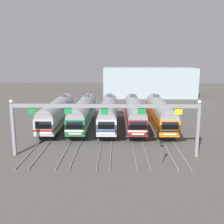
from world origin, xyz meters
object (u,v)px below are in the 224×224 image
object	(u,v)px
commuter_train_orange	(160,112)
commuter_train_green	(83,112)
commuter_train_silver	(108,112)
commuter_train_maroon	(134,112)
commuter_train_stainless	(57,112)
yard_signal_mast	(162,148)
catenary_gantry	(105,114)

from	to	relation	value
commuter_train_orange	commuter_train_green	bearing A→B (deg)	180.00
commuter_train_silver	commuter_train_maroon	bearing A→B (deg)	0.00
commuter_train_orange	commuter_train_silver	bearing A→B (deg)	180.00
commuter_train_silver	commuter_train_maroon	size ratio (longest dim) A/B	1.00
commuter_train_stainless	yard_signal_mast	distance (m)	22.12
commuter_train_stainless	commuter_train_orange	world-z (taller)	same
commuter_train_maroon	catenary_gantry	distance (m)	14.43
commuter_train_green	commuter_train_stainless	bearing A→B (deg)	180.00
commuter_train_green	commuter_train_silver	bearing A→B (deg)	0.00
commuter_train_maroon	commuter_train_stainless	bearing A→B (deg)	180.00
commuter_train_maroon	catenary_gantry	size ratio (longest dim) A/B	0.79
commuter_train_green	yard_signal_mast	distance (m)	19.33
commuter_train_silver	commuter_train_orange	size ratio (longest dim) A/B	1.00
commuter_train_stainless	commuter_train_green	size ratio (longest dim) A/B	1.00
commuter_train_maroon	yard_signal_mast	bearing A→B (deg)	-82.15
commuter_train_maroon	commuter_train_orange	size ratio (longest dim) A/B	1.00
commuter_train_silver	commuter_train_maroon	world-z (taller)	same
commuter_train_silver	catenary_gantry	bearing A→B (deg)	-90.00
commuter_train_stainless	commuter_train_silver	distance (m)	8.77
commuter_train_orange	yard_signal_mast	distance (m)	16.08
commuter_train_green	commuter_train_maroon	world-z (taller)	same
commuter_train_green	commuter_train_orange	xyz separation A→B (m)	(13.15, 0.00, 0.00)
commuter_train_silver	yard_signal_mast	world-z (taller)	commuter_train_silver
commuter_train_orange	catenary_gantry	xyz separation A→B (m)	(-8.77, -13.50, 2.59)
commuter_train_stainless	yard_signal_mast	world-z (taller)	commuter_train_stainless
commuter_train_maroon	catenary_gantry	world-z (taller)	catenary_gantry
commuter_train_stainless	commuter_train_silver	xyz separation A→B (m)	(8.77, 0.00, 0.00)
commuter_train_maroon	catenary_gantry	bearing A→B (deg)	-107.99
commuter_train_maroon	commuter_train_orange	world-z (taller)	same
yard_signal_mast	commuter_train_stainless	bearing A→B (deg)	133.97
catenary_gantry	commuter_train_green	bearing A→B (deg)	107.99
commuter_train_stainless	commuter_train_orange	size ratio (longest dim) A/B	1.00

